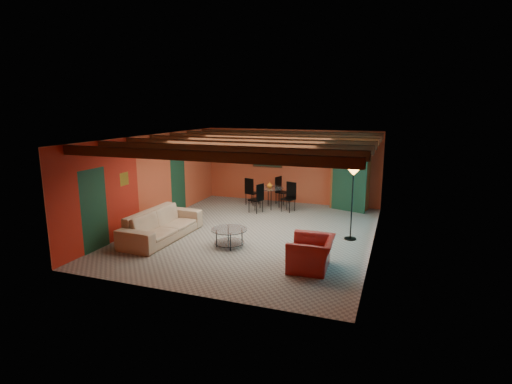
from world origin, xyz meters
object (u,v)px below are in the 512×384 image
at_px(coffee_table, 229,238).
at_px(armchair, 311,253).
at_px(sofa, 162,225).
at_px(dining_table, 270,194).
at_px(armoire, 350,179).
at_px(potted_plant, 352,142).
at_px(vase, 270,177).
at_px(floor_lamp, 352,204).

bearing_deg(coffee_table, armchair, -17.55).
bearing_deg(sofa, armchair, -97.80).
bearing_deg(armchair, dining_table, -155.62).
distance_m(coffee_table, armoire, 5.56).
xyz_separation_m(potted_plant, vase, (-2.66, -0.80, -1.23)).
relative_size(dining_table, potted_plant, 3.96).
bearing_deg(vase, coffee_table, -86.51).
height_order(armchair, vase, vase).
distance_m(coffee_table, vase, 4.25).
distance_m(armoire, potted_plant, 1.29).
bearing_deg(dining_table, armchair, -62.51).
distance_m(floor_lamp, vase, 4.01).
bearing_deg(armchair, sofa, -102.48).
xyz_separation_m(armchair, potted_plant, (0.12, 5.67, 1.99)).
distance_m(sofa, potted_plant, 6.91).
relative_size(armoire, potted_plant, 4.29).
xyz_separation_m(armchair, dining_table, (-2.53, 4.87, 0.15)).
relative_size(coffee_table, potted_plant, 1.88).
height_order(armchair, armoire, armoire).
bearing_deg(armchair, coffee_table, -110.66).
bearing_deg(vase, dining_table, 180.00).
bearing_deg(floor_lamp, potted_plant, 97.69).
height_order(dining_table, armoire, armoire).
distance_m(armchair, floor_lamp, 2.49).
relative_size(coffee_table, armoire, 0.44).
relative_size(sofa, potted_plant, 5.41).
relative_size(dining_table, floor_lamp, 0.98).
height_order(coffee_table, vase, vase).
relative_size(coffee_table, dining_table, 0.48).
distance_m(dining_table, armoire, 2.83).
distance_m(floor_lamp, potted_plant, 3.62).
xyz_separation_m(floor_lamp, vase, (-3.11, 2.53, 0.12)).
distance_m(sofa, armchair, 4.31).
xyz_separation_m(armoire, vase, (-2.66, -0.80, 0.06)).
xyz_separation_m(dining_table, potted_plant, (2.66, 0.80, 1.84)).
bearing_deg(armchair, floor_lamp, 163.12).
height_order(coffee_table, dining_table, dining_table).
bearing_deg(armoire, coffee_table, -97.09).
bearing_deg(armoire, sofa, -112.55).
xyz_separation_m(armchair, floor_lamp, (0.57, 2.34, 0.63)).
bearing_deg(armchair, vase, -155.62).
relative_size(armchair, dining_table, 0.56).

